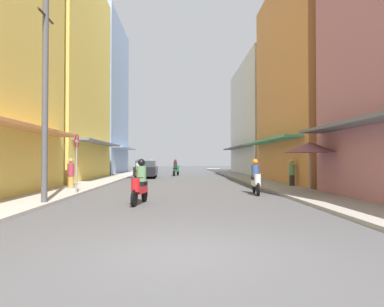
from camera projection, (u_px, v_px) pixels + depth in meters
ground_plane at (180, 179)px, 25.34m from camera, size 105.73×105.73×0.00m
sidewalk_left at (110, 179)px, 25.13m from camera, size 2.14×56.06×0.12m
sidewalk_right at (248, 178)px, 25.56m from camera, size 2.14×56.06×0.12m
building_left_mid at (54, 76)px, 24.37m from camera, size 7.05×11.17×15.72m
building_left_far at (94, 98)px, 35.69m from camera, size 7.05×10.40×16.70m
building_right_mid at (320, 81)px, 21.82m from camera, size 7.05×10.82×13.66m
building_right_far at (268, 120)px, 34.43m from camera, size 7.05×13.11×11.63m
motorbike_green at (176, 168)px, 30.87m from camera, size 0.71×1.76×1.58m
motorbike_maroon at (152, 167)px, 36.78m from camera, size 0.69×1.76×1.58m
motorbike_red at (140, 184)px, 11.29m from camera, size 0.59×1.80×1.58m
motorbike_orange at (139, 171)px, 23.33m from camera, size 0.74×1.74×1.58m
motorbike_white at (256, 179)px, 14.44m from camera, size 0.55×1.81×1.58m
parked_car at (146, 169)px, 27.44m from camera, size 1.85×4.14×1.45m
pedestrian_midway at (71, 174)px, 16.24m from camera, size 0.34×0.34×1.61m
pedestrian_crossing at (292, 171)px, 17.75m from camera, size 0.44×0.44×1.61m
vendor_umbrella at (310, 147)px, 14.05m from camera, size 2.24×2.24×2.31m
utility_pole at (45, 99)px, 10.94m from camera, size 0.20×1.20×7.03m
street_sign_no_entry at (77, 156)px, 13.99m from camera, size 0.07×0.60×2.65m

